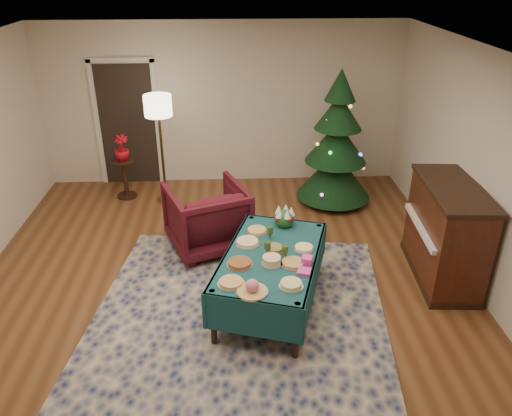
{
  "coord_description": "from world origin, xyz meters",
  "views": [
    {
      "loc": [
        0.15,
        -4.72,
        3.58
      ],
      "look_at": [
        0.42,
        0.64,
        0.85
      ],
      "focal_mm": 35.0,
      "sensor_mm": 36.0,
      "label": 1
    }
  ],
  "objects_px": {
    "floor_lamp": "(158,112)",
    "piano": "(445,234)",
    "armchair": "(207,215)",
    "side_table": "(125,179)",
    "gift_box": "(307,260)",
    "potted_plant": "(122,153)",
    "buffet_table": "(271,265)",
    "christmas_tree": "(336,145)"
  },
  "relations": [
    {
      "from": "floor_lamp",
      "to": "piano",
      "type": "bearing_deg",
      "value": -32.71
    },
    {
      "from": "armchair",
      "to": "side_table",
      "type": "bearing_deg",
      "value": -71.38
    },
    {
      "from": "gift_box",
      "to": "armchair",
      "type": "height_order",
      "value": "armchair"
    },
    {
      "from": "piano",
      "to": "potted_plant",
      "type": "bearing_deg",
      "value": 149.81
    },
    {
      "from": "gift_box",
      "to": "floor_lamp",
      "type": "distance_m",
      "value": 3.63
    },
    {
      "from": "armchair",
      "to": "potted_plant",
      "type": "distance_m",
      "value": 2.2
    },
    {
      "from": "side_table",
      "to": "potted_plant",
      "type": "relative_size",
      "value": 1.54
    },
    {
      "from": "piano",
      "to": "buffet_table",
      "type": "bearing_deg",
      "value": -167.32
    },
    {
      "from": "buffet_table",
      "to": "christmas_tree",
      "type": "relative_size",
      "value": 0.91
    },
    {
      "from": "buffet_table",
      "to": "floor_lamp",
      "type": "bearing_deg",
      "value": 118.03
    },
    {
      "from": "buffet_table",
      "to": "potted_plant",
      "type": "relative_size",
      "value": 4.65
    },
    {
      "from": "christmas_tree",
      "to": "piano",
      "type": "height_order",
      "value": "christmas_tree"
    },
    {
      "from": "floor_lamp",
      "to": "side_table",
      "type": "xyz_separation_m",
      "value": [
        -0.66,
        0.16,
        -1.15
      ]
    },
    {
      "from": "floor_lamp",
      "to": "potted_plant",
      "type": "bearing_deg",
      "value": 166.06
    },
    {
      "from": "armchair",
      "to": "piano",
      "type": "relative_size",
      "value": 0.69
    },
    {
      "from": "buffet_table",
      "to": "gift_box",
      "type": "bearing_deg",
      "value": -29.97
    },
    {
      "from": "buffet_table",
      "to": "gift_box",
      "type": "relative_size",
      "value": 18.06
    },
    {
      "from": "potted_plant",
      "to": "piano",
      "type": "height_order",
      "value": "piano"
    },
    {
      "from": "armchair",
      "to": "piano",
      "type": "xyz_separation_m",
      "value": [
        2.89,
        -0.83,
        0.1
      ]
    },
    {
      "from": "potted_plant",
      "to": "christmas_tree",
      "type": "height_order",
      "value": "christmas_tree"
    },
    {
      "from": "gift_box",
      "to": "piano",
      "type": "height_order",
      "value": "piano"
    },
    {
      "from": "potted_plant",
      "to": "piano",
      "type": "bearing_deg",
      "value": -30.19
    },
    {
      "from": "potted_plant",
      "to": "christmas_tree",
      "type": "bearing_deg",
      "value": -5.53
    },
    {
      "from": "buffet_table",
      "to": "side_table",
      "type": "xyz_separation_m",
      "value": [
        -2.16,
        2.98,
        -0.23
      ]
    },
    {
      "from": "gift_box",
      "to": "piano",
      "type": "bearing_deg",
      "value": 21.15
    },
    {
      "from": "gift_box",
      "to": "christmas_tree",
      "type": "xyz_separation_m",
      "value": [
        0.85,
        2.86,
        0.24
      ]
    },
    {
      "from": "armchair",
      "to": "christmas_tree",
      "type": "height_order",
      "value": "christmas_tree"
    },
    {
      "from": "buffet_table",
      "to": "christmas_tree",
      "type": "distance_m",
      "value": 2.95
    },
    {
      "from": "side_table",
      "to": "christmas_tree",
      "type": "bearing_deg",
      "value": -5.53
    },
    {
      "from": "armchair",
      "to": "christmas_tree",
      "type": "relative_size",
      "value": 0.47
    },
    {
      "from": "floor_lamp",
      "to": "side_table",
      "type": "bearing_deg",
      "value": 166.06
    },
    {
      "from": "buffet_table",
      "to": "gift_box",
      "type": "height_order",
      "value": "gift_box"
    },
    {
      "from": "side_table",
      "to": "piano",
      "type": "bearing_deg",
      "value": -30.19
    },
    {
      "from": "floor_lamp",
      "to": "piano",
      "type": "relative_size",
      "value": 1.2
    },
    {
      "from": "armchair",
      "to": "buffet_table",
      "type": "bearing_deg",
      "value": 98.6
    },
    {
      "from": "side_table",
      "to": "floor_lamp",
      "type": "bearing_deg",
      "value": -13.94
    },
    {
      "from": "potted_plant",
      "to": "piano",
      "type": "distance_m",
      "value": 4.98
    },
    {
      "from": "buffet_table",
      "to": "gift_box",
      "type": "distance_m",
      "value": 0.45
    },
    {
      "from": "armchair",
      "to": "piano",
      "type": "bearing_deg",
      "value": 142.6
    },
    {
      "from": "christmas_tree",
      "to": "piano",
      "type": "relative_size",
      "value": 1.47
    },
    {
      "from": "armchair",
      "to": "piano",
      "type": "height_order",
      "value": "piano"
    },
    {
      "from": "buffet_table",
      "to": "potted_plant",
      "type": "height_order",
      "value": "potted_plant"
    }
  ]
}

